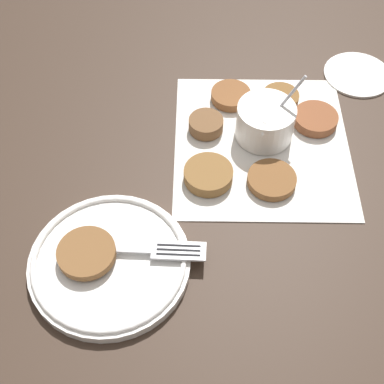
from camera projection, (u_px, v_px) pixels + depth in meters
name	position (u px, v px, depth m)	size (l,w,h in m)	color
ground_plane	(259.00, 155.00, 0.86)	(4.00, 4.00, 0.00)	#38281E
napkin	(261.00, 143.00, 0.87)	(0.36, 0.34, 0.00)	silver
sauce_bowl	(264.00, 123.00, 0.86)	(0.10, 0.10, 0.11)	white
fritter_0	(208.00, 175.00, 0.82)	(0.08, 0.08, 0.02)	brown
fritter_1	(231.00, 96.00, 0.93)	(0.07, 0.07, 0.02)	brown
fritter_2	(272.00, 180.00, 0.82)	(0.08, 0.08, 0.01)	brown
fritter_3	(315.00, 119.00, 0.89)	(0.07, 0.07, 0.02)	brown
fritter_4	(281.00, 97.00, 0.93)	(0.06, 0.06, 0.01)	brown
fritter_5	(206.00, 124.00, 0.88)	(0.06, 0.06, 0.02)	brown
serving_plate	(109.00, 262.00, 0.73)	(0.22, 0.22, 0.02)	white
fritter_on_plate	(86.00, 253.00, 0.72)	(0.08, 0.08, 0.01)	brown
fork	(150.00, 250.00, 0.73)	(0.05, 0.20, 0.00)	silver
extra_saucer	(358.00, 74.00, 0.97)	(0.12, 0.12, 0.01)	white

